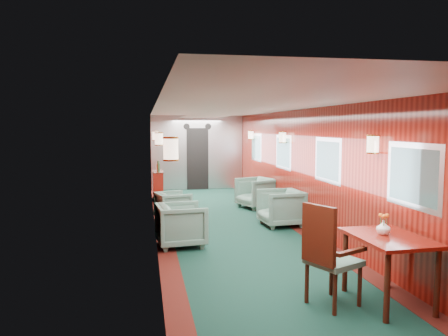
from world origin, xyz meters
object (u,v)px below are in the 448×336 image
Objects in this scene: credenza at (158,185)px; armchair_left_far at (173,206)px; armchair_left_near at (181,225)px; armchair_right_far at (256,193)px; side_chair at (327,251)px; armchair_right_near at (281,208)px; dining_table at (389,247)px.

credenza reaches higher than armchair_left_far.
armchair_left_near is at bearing 164.89° from armchair_left_far.
armchair_left_near is 3.88m from armchair_right_far.
credenza is at bearing 77.48° from side_chair.
armchair_right_near is at bearing -21.53° from armchair_right_far.
dining_table reaches higher than armchair_left_near.
armchair_left_far is 0.83× the size of armchair_right_far.
armchair_right_far is (0.02, 6.10, -0.29)m from dining_table.
dining_table is at bearing -149.34° from armchair_left_near.
armchair_left_far is 2.34m from armchair_right_near.
side_chair is (-0.73, 0.03, -0.02)m from dining_table.
armchair_right_far reaches higher than armchair_left_near.
side_chair is at bearing -14.60° from armchair_right_near.
credenza is (-1.66, 7.67, -0.22)m from side_chair.
armchair_left_near is at bearing -65.61° from armchair_right_near.
dining_table reaches higher than armchair_right_near.
side_chair reaches higher than armchair_right_near.
armchair_left_near is 2.44m from armchair_right_near.
dining_table is 3.60m from armchair_left_near.
credenza is at bearing -144.84° from armchair_right_far.
armchair_right_near is 0.99× the size of armchair_right_far.
side_chair is at bearing -28.21° from armchair_right_far.
side_chair is 3.18m from armchair_left_near.
armchair_left_far is 0.84× the size of armchair_right_near.
credenza is 4.38m from armchair_right_near.
side_chair is 5.13m from armchair_left_far.
side_chair reaches higher than armchair_left_far.
armchair_right_far is at bearing -77.38° from armchair_left_far.
side_chair is 6.12m from armchair_right_far.
armchair_left_near is 2.08m from armchair_left_far.
armchair_left_far is (-0.00, 2.08, -0.05)m from armchair_left_near.
dining_table is 1.30× the size of armchair_right_near.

